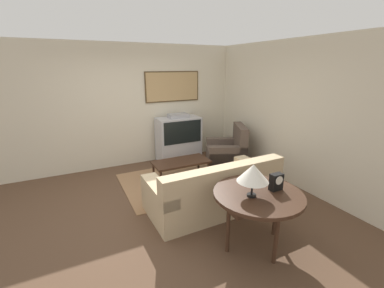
# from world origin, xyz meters

# --- Properties ---
(ground_plane) EXTENTS (12.00, 12.00, 0.00)m
(ground_plane) POSITION_xyz_m (0.00, 0.00, 0.00)
(ground_plane) COLOR brown
(wall_back) EXTENTS (12.00, 0.10, 2.70)m
(wall_back) POSITION_xyz_m (0.02, 2.13, 1.36)
(wall_back) COLOR beige
(wall_back) RESTS_ON ground_plane
(wall_right) EXTENTS (0.06, 12.00, 2.70)m
(wall_right) POSITION_xyz_m (2.63, 0.00, 1.35)
(wall_right) COLOR beige
(wall_right) RESTS_ON ground_plane
(area_rug) EXTENTS (2.09, 1.72, 0.01)m
(area_rug) POSITION_xyz_m (0.63, 0.70, 0.01)
(area_rug) COLOR #99704C
(area_rug) RESTS_ON ground_plane
(tv) EXTENTS (1.01, 0.52, 1.16)m
(tv) POSITION_xyz_m (1.13, 1.78, 0.55)
(tv) COLOR #B7B7BC
(tv) RESTS_ON ground_plane
(couch) EXTENTS (2.08, 1.03, 0.84)m
(couch) POSITION_xyz_m (0.77, -0.47, 0.29)
(couch) COLOR #CCB289
(couch) RESTS_ON ground_plane
(armchair) EXTENTS (1.09, 1.09, 0.97)m
(armchair) POSITION_xyz_m (1.98, 0.95, 0.31)
(armchair) COLOR brown
(armchair) RESTS_ON ground_plane
(coffee_table) EXTENTS (1.12, 0.54, 0.40)m
(coffee_table) POSITION_xyz_m (0.75, 0.77, 0.36)
(coffee_table) COLOR #3D2619
(coffee_table) RESTS_ON ground_plane
(console_table) EXTENTS (1.09, 1.09, 0.75)m
(console_table) POSITION_xyz_m (0.78, -1.48, 0.68)
(console_table) COLOR #3D2619
(console_table) RESTS_ON ground_plane
(table_lamp) EXTENTS (0.37, 0.37, 0.40)m
(table_lamp) POSITION_xyz_m (0.65, -1.50, 1.04)
(table_lamp) COLOR black
(table_lamp) RESTS_ON console_table
(mantel_clock) EXTENTS (0.16, 0.10, 0.21)m
(mantel_clock) POSITION_xyz_m (1.03, -1.51, 0.85)
(mantel_clock) COLOR black
(mantel_clock) RESTS_ON console_table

